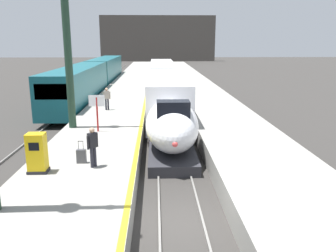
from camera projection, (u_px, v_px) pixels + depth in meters
ground_plane at (181, 223)px, 12.10m from camera, size 260.00×260.00×0.00m
platform_left at (125, 97)px, 35.87m from camera, size 4.80×110.00×1.05m
platform_right at (203, 97)px, 36.15m from camera, size 4.80×110.00×1.05m
platform_left_safety_stripe at (147, 92)px, 35.82m from camera, size 0.20×107.80×0.01m
rail_main_left at (157, 97)px, 38.77m from camera, size 0.08×110.00×0.12m
rail_main_right at (170, 97)px, 38.82m from camera, size 0.08×110.00×0.12m
rail_secondary_left at (83, 98)px, 38.48m from camera, size 0.08×110.00×0.12m
rail_secondary_right at (97, 98)px, 38.54m from camera, size 0.08×110.00×0.12m
highspeed_train_main at (164, 87)px, 33.25m from camera, size 2.92×37.76×3.60m
regional_train_adjacent at (95, 76)px, 41.80m from camera, size 2.85×36.60×3.80m
station_column_mid at (66, 26)px, 19.78m from camera, size 4.00×0.68×9.96m
passenger_near_edge at (93, 144)px, 14.27m from camera, size 0.41×0.46×1.69m
passenger_mid_platform at (107, 97)px, 26.33m from camera, size 0.54×0.34×1.69m
rolling_suitcase at (81, 156)px, 14.91m from camera, size 0.40×0.22×0.98m
ticket_machine_yellow at (37, 155)px, 13.74m from camera, size 0.76×0.62×1.60m
departure_info_board at (97, 106)px, 19.87m from camera, size 0.90×0.10×2.12m
terminus_back_wall at (158, 39)px, 109.48m from camera, size 36.00×2.00×14.00m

